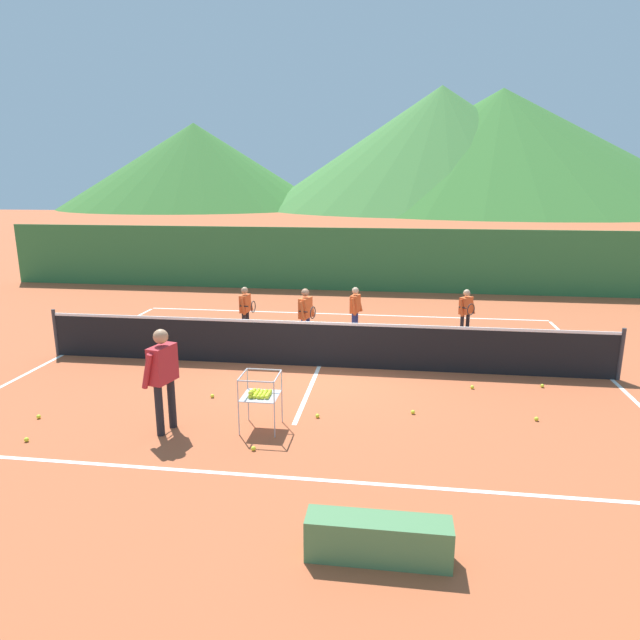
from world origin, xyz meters
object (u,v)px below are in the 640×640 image
at_px(tennis_ball_0, 413,412).
at_px(tennis_ball_5, 253,448).
at_px(tennis_net, 319,344).
at_px(tennis_ball_4, 536,419).
at_px(tennis_ball_6, 542,386).
at_px(tennis_ball_1, 27,440).
at_px(tennis_ball_3, 39,417).
at_px(tennis_ball_7, 212,396).
at_px(student_2, 355,307).
at_px(student_1, 306,312).
at_px(tennis_ball_8, 472,387).
at_px(student_3, 466,309).
at_px(tennis_ball_2, 317,416).
at_px(ball_cart, 260,394).
at_px(courtside_bench, 378,539).
at_px(instructor, 163,371).
at_px(student_0, 246,307).

distance_m(tennis_ball_0, tennis_ball_5, 2.85).
height_order(tennis_net, tennis_ball_4, tennis_net).
relative_size(tennis_ball_0, tennis_ball_6, 1.00).
height_order(tennis_ball_0, tennis_ball_1, same).
xyz_separation_m(tennis_ball_3, tennis_ball_7, (2.54, 1.27, 0.00)).
height_order(tennis_net, student_2, student_2).
xyz_separation_m(tennis_net, tennis_ball_3, (-4.22, -3.27, -0.47)).
bearing_deg(tennis_ball_7, student_1, 71.77).
bearing_deg(student_2, tennis_ball_7, -116.67).
bearing_deg(tennis_ball_8, tennis_net, 163.54).
bearing_deg(student_3, tennis_ball_2, -119.00).
bearing_deg(student_1, tennis_ball_8, -33.83).
bearing_deg(student_2, tennis_ball_5, -98.88).
distance_m(tennis_ball_2, tennis_ball_3, 4.60).
height_order(tennis_ball_5, tennis_ball_8, same).
height_order(student_3, ball_cart, student_3).
distance_m(student_1, tennis_ball_8, 4.37).
distance_m(student_2, ball_cart, 5.71).
bearing_deg(student_3, tennis_ball_4, -83.09).
relative_size(student_3, ball_cart, 1.36).
relative_size(student_3, tennis_ball_4, 17.92).
bearing_deg(tennis_ball_2, tennis_net, 97.29).
bearing_deg(tennis_ball_3, tennis_ball_8, 18.05).
relative_size(student_1, tennis_ball_8, 20.25).
bearing_deg(tennis_ball_2, tennis_ball_1, -160.87).
relative_size(student_3, courtside_bench, 0.81).
xyz_separation_m(tennis_net, student_3, (3.29, 2.74, 0.23)).
distance_m(student_2, tennis_ball_5, 6.47).
xyz_separation_m(student_1, tennis_ball_8, (3.57, -2.39, -0.79)).
distance_m(student_2, tennis_ball_7, 5.05).
distance_m(tennis_ball_0, courtside_bench, 3.82).
relative_size(instructor, tennis_ball_2, 24.26).
bearing_deg(tennis_ball_8, instructor, -153.29).
relative_size(ball_cart, tennis_ball_1, 13.22).
distance_m(student_0, student_1, 1.74).
bearing_deg(tennis_ball_1, tennis_ball_3, 113.10).
bearing_deg(tennis_ball_4, tennis_ball_0, 179.85).
relative_size(tennis_ball_5, tennis_ball_6, 1.00).
relative_size(student_1, student_3, 1.13).
bearing_deg(tennis_ball_2, ball_cart, -147.44).
xyz_separation_m(tennis_ball_1, tennis_ball_2, (4.21, 1.46, 0.00)).
height_order(instructor, tennis_ball_7, instructor).
relative_size(tennis_ball_2, tennis_ball_8, 1.00).
bearing_deg(tennis_ball_3, student_2, 50.16).
distance_m(student_3, tennis_ball_0, 5.21).
height_order(tennis_net, tennis_ball_6, tennis_net).
xyz_separation_m(tennis_ball_2, tennis_ball_3, (-4.55, -0.66, 0.00)).
xyz_separation_m(tennis_ball_1, tennis_ball_5, (3.45, 0.19, 0.00)).
xyz_separation_m(student_3, tennis_ball_4, (0.60, -4.97, -0.70)).
bearing_deg(tennis_ball_7, tennis_ball_6, 12.59).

